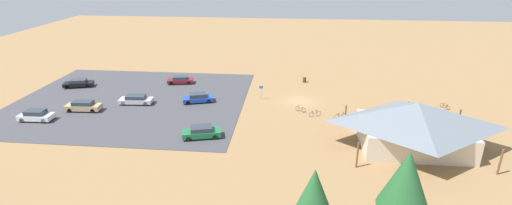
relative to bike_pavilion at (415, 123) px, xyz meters
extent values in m
plane|color=#937047|center=(12.61, -13.38, -3.06)|extent=(160.00, 160.00, 0.00)
cube|color=#424247|center=(37.95, -11.22, -3.03)|extent=(34.14, 29.53, 0.05)
cube|color=beige|center=(0.00, 0.00, -1.64)|extent=(11.51, 7.92, 2.83)
pyramid|color=slate|center=(0.00, 0.00, 1.07)|extent=(14.29, 10.69, 2.60)
cylinder|color=brown|center=(-6.94, -5.14, -1.64)|extent=(0.20, 0.20, 2.83)
cylinder|color=brown|center=(6.94, -5.14, -1.64)|extent=(0.20, 0.20, 2.83)
cylinder|color=brown|center=(-6.94, 5.14, -1.64)|extent=(0.20, 0.20, 2.83)
cylinder|color=brown|center=(6.94, 5.14, -1.64)|extent=(0.20, 0.20, 2.83)
cylinder|color=brown|center=(11.72, -22.60, -2.61)|extent=(0.60, 0.60, 0.90)
cylinder|color=#99999E|center=(18.47, -13.75, -1.96)|extent=(0.08, 0.08, 2.20)
cube|color=#1959B2|center=(18.47, -13.75, -1.16)|extent=(0.56, 0.04, 0.40)
cone|color=#235B2D|center=(5.30, 15.42, 2.15)|extent=(3.84, 3.84, 4.66)
cone|color=#235B2D|center=(12.01, 16.82, 1.26)|extent=(3.41, 3.41, 4.36)
torus|color=black|center=(10.11, -8.00, -2.69)|extent=(0.69, 0.34, 0.74)
torus|color=black|center=(11.05, -7.57, -2.69)|extent=(0.69, 0.34, 0.74)
cylinder|color=#722D9E|center=(10.58, -7.78, -2.57)|extent=(0.88, 0.42, 0.04)
cylinder|color=#722D9E|center=(10.41, -7.86, -2.46)|extent=(0.04, 0.04, 0.46)
cube|color=black|center=(10.41, -7.86, -2.23)|extent=(0.22, 0.16, 0.05)
cylinder|color=#722D9E|center=(10.96, -7.62, -2.43)|extent=(0.04, 0.04, 0.51)
cylinder|color=black|center=(10.96, -7.62, -2.18)|extent=(0.23, 0.45, 0.03)
torus|color=black|center=(7.78, -7.11, -2.69)|extent=(0.69, 0.34, 0.74)
torus|color=black|center=(6.78, -7.55, -2.69)|extent=(0.69, 0.34, 0.74)
cylinder|color=#197A7F|center=(7.28, -7.33, -2.57)|extent=(0.93, 0.44, 0.04)
cylinder|color=#197A7F|center=(7.46, -7.25, -2.49)|extent=(0.04, 0.04, 0.41)
cube|color=black|center=(7.46, -7.25, -2.28)|extent=(0.22, 0.15, 0.05)
cylinder|color=#197A7F|center=(6.88, -7.51, -2.44)|extent=(0.04, 0.04, 0.49)
cylinder|color=black|center=(6.88, -7.51, -2.20)|extent=(0.23, 0.45, 0.03)
torus|color=black|center=(-6.30, -10.93, -2.70)|extent=(0.35, 0.66, 0.72)
torus|color=black|center=(-5.84, -9.98, -2.70)|extent=(0.35, 0.66, 0.72)
cylinder|color=#2347B7|center=(-6.07, -10.45, -2.58)|extent=(0.46, 0.89, 0.04)
cylinder|color=#2347B7|center=(-6.15, -10.62, -2.50)|extent=(0.04, 0.04, 0.40)
cube|color=black|center=(-6.15, -10.62, -2.31)|extent=(0.16, 0.21, 0.05)
cylinder|color=#2347B7|center=(-5.89, -10.07, -2.47)|extent=(0.04, 0.04, 0.46)
cylinder|color=black|center=(-5.89, -10.07, -2.24)|extent=(0.45, 0.24, 0.03)
torus|color=black|center=(-2.89, -8.93, -2.71)|extent=(0.09, 0.71, 0.71)
torus|color=black|center=(-2.96, -7.95, -2.71)|extent=(0.09, 0.71, 0.71)
cylinder|color=red|center=(-2.92, -8.44, -2.59)|extent=(0.10, 0.90, 0.04)
cylinder|color=red|center=(-2.91, -8.61, -2.50)|extent=(0.04, 0.04, 0.41)
cube|color=black|center=(-2.91, -8.61, -2.30)|extent=(0.09, 0.20, 0.05)
cylinder|color=red|center=(-2.95, -8.05, -2.46)|extent=(0.04, 0.04, 0.49)
cylinder|color=black|center=(-2.95, -8.05, -2.21)|extent=(0.48, 0.06, 0.03)
torus|color=black|center=(12.08, -9.00, -2.72)|extent=(0.58, 0.41, 0.67)
torus|color=black|center=(12.93, -9.57, -2.72)|extent=(0.58, 0.41, 0.67)
cylinder|color=#1E7F38|center=(12.51, -9.29, -2.61)|extent=(0.80, 0.56, 0.04)
cylinder|color=#1E7F38|center=(12.35, -9.18, -2.54)|extent=(0.04, 0.04, 0.38)
cube|color=black|center=(12.35, -9.18, -2.35)|extent=(0.21, 0.18, 0.05)
cylinder|color=#1E7F38|center=(12.84, -9.51, -2.50)|extent=(0.04, 0.04, 0.46)
cylinder|color=black|center=(12.84, -9.51, -2.27)|extent=(0.30, 0.42, 0.03)
torus|color=black|center=(1.11, -8.78, -2.74)|extent=(0.63, 0.24, 0.65)
torus|color=black|center=(0.11, -9.10, -2.74)|extent=(0.63, 0.24, 0.65)
cylinder|color=orange|center=(0.61, -8.94, -2.63)|extent=(0.93, 0.33, 0.04)
cylinder|color=orange|center=(0.79, -8.88, -2.54)|extent=(0.04, 0.04, 0.40)
cube|color=black|center=(0.79, -8.88, -2.34)|extent=(0.21, 0.14, 0.05)
cylinder|color=orange|center=(0.21, -9.06, -2.49)|extent=(0.04, 0.04, 0.48)
cylinder|color=black|center=(0.21, -9.06, -2.25)|extent=(0.18, 0.47, 0.03)
torus|color=black|center=(-7.79, -12.96, -2.74)|extent=(0.34, 0.59, 0.65)
torus|color=black|center=(-8.26, -12.07, -2.74)|extent=(0.34, 0.59, 0.65)
cylinder|color=black|center=(-8.02, -12.51, -2.63)|extent=(0.47, 0.84, 0.04)
cylinder|color=black|center=(-7.94, -12.68, -2.52)|extent=(0.04, 0.04, 0.42)
cube|color=black|center=(-7.94, -12.68, -2.31)|extent=(0.16, 0.21, 0.05)
cylinder|color=black|center=(-8.21, -12.16, -2.54)|extent=(0.04, 0.04, 0.39)
cylinder|color=black|center=(-8.21, -12.16, -2.35)|extent=(0.44, 0.25, 0.03)
torus|color=black|center=(3.47, -8.37, -2.69)|extent=(0.69, 0.34, 0.74)
torus|color=black|center=(2.47, -7.92, -2.69)|extent=(0.69, 0.34, 0.74)
cylinder|color=silver|center=(2.97, -8.14, -2.57)|extent=(0.94, 0.44, 0.04)
cylinder|color=silver|center=(3.15, -8.22, -2.49)|extent=(0.04, 0.04, 0.40)
cube|color=black|center=(3.15, -8.22, -2.29)|extent=(0.22, 0.15, 0.05)
cylinder|color=silver|center=(2.57, -7.97, -2.44)|extent=(0.04, 0.04, 0.50)
cylinder|color=black|center=(2.57, -7.97, -2.19)|extent=(0.22, 0.45, 0.03)
cube|color=#BCBCC1|center=(36.59, -9.83, -2.50)|extent=(4.89, 2.17, 0.58)
cube|color=#2D3842|center=(36.59, -9.83, -1.94)|extent=(2.78, 1.81, 0.54)
cylinder|color=black|center=(38.16, -8.91, -2.69)|extent=(0.65, 0.26, 0.64)
cylinder|color=black|center=(38.27, -10.54, -2.69)|extent=(0.65, 0.26, 0.64)
cylinder|color=black|center=(34.92, -9.12, -2.69)|extent=(0.65, 0.26, 0.64)
cylinder|color=black|center=(35.02, -10.75, -2.69)|extent=(0.65, 0.26, 0.64)
cube|color=maroon|center=(32.81, -19.74, -2.50)|extent=(4.51, 2.49, 0.58)
cube|color=#2D3842|center=(32.81, -19.74, -1.98)|extent=(2.63, 1.95, 0.48)
cylinder|color=black|center=(34.10, -18.73, -2.69)|extent=(0.67, 0.33, 0.64)
cylinder|color=black|center=(34.37, -20.24, -2.69)|extent=(0.67, 0.33, 0.64)
cylinder|color=black|center=(31.24, -19.24, -2.69)|extent=(0.67, 0.33, 0.64)
cylinder|color=black|center=(31.52, -20.76, -2.69)|extent=(0.67, 0.33, 0.64)
cube|color=#1E42B2|center=(27.68, -11.38, -2.49)|extent=(4.76, 3.07, 0.60)
cube|color=#2D3842|center=(27.68, -11.38, -1.90)|extent=(2.84, 2.29, 0.59)
cylinder|color=black|center=(28.87, -10.15, -2.69)|extent=(0.68, 0.40, 0.64)
cylinder|color=black|center=(29.36, -11.72, -2.69)|extent=(0.68, 0.40, 0.64)
cylinder|color=black|center=(26.01, -11.03, -2.69)|extent=(0.68, 0.40, 0.64)
cylinder|color=black|center=(26.49, -12.60, -2.69)|extent=(0.68, 0.40, 0.64)
cube|color=black|center=(49.10, -16.26, -2.49)|extent=(4.93, 3.00, 0.59)
cube|color=#2D3842|center=(49.10, -16.26, -1.95)|extent=(2.92, 2.24, 0.50)
cylinder|color=black|center=(50.39, -15.06, -2.69)|extent=(0.68, 0.39, 0.64)
cylinder|color=black|center=(50.82, -16.60, -2.69)|extent=(0.68, 0.39, 0.64)
cylinder|color=black|center=(47.37, -15.92, -2.69)|extent=(0.68, 0.39, 0.64)
cylinder|color=black|center=(47.81, -17.45, -2.69)|extent=(0.68, 0.39, 0.64)
cube|color=tan|center=(42.87, -6.49, -2.44)|extent=(4.88, 1.95, 0.70)
cube|color=#2D3842|center=(42.87, -6.49, -1.82)|extent=(2.76, 1.64, 0.55)
cylinder|color=black|center=(44.46, -5.66, -2.69)|extent=(0.65, 0.25, 0.64)
cylinder|color=black|center=(44.54, -7.15, -2.69)|extent=(0.65, 0.25, 0.64)
cylinder|color=black|center=(41.20, -5.82, -2.69)|extent=(0.65, 0.25, 0.64)
cylinder|color=black|center=(41.28, -7.31, -2.69)|extent=(0.65, 0.25, 0.64)
cube|color=#1E6B3D|center=(24.41, 0.07, -2.45)|extent=(4.85, 2.95, 0.68)
cube|color=#2D3842|center=(24.41, 0.07, -1.85)|extent=(2.86, 2.23, 0.53)
cylinder|color=black|center=(25.69, 1.25, -2.69)|extent=(0.67, 0.37, 0.64)
cylinder|color=black|center=(26.10, -0.34, -2.69)|extent=(0.67, 0.37, 0.64)
cylinder|color=black|center=(22.71, 0.48, -2.69)|extent=(0.67, 0.37, 0.64)
cylinder|color=black|center=(23.13, -1.11, -2.69)|extent=(0.67, 0.37, 0.64)
cube|color=white|center=(47.34, -2.68, -2.46)|extent=(4.36, 1.96, 0.66)
cube|color=#2D3842|center=(47.34, -2.68, -1.83)|extent=(2.46, 1.69, 0.59)
cylinder|color=black|center=(48.79, -1.83, -2.69)|extent=(0.65, 0.24, 0.64)
cylinder|color=black|center=(48.83, -3.44, -2.69)|extent=(0.65, 0.24, 0.64)
cylinder|color=black|center=(45.86, -1.91, -2.69)|extent=(0.65, 0.24, 0.64)
cylinder|color=black|center=(45.90, -3.53, -2.69)|extent=(0.65, 0.24, 0.64)
cube|color=#2D3347|center=(-2.30, -10.74, -2.64)|extent=(0.29, 0.36, 0.84)
cylinder|color=red|center=(-2.30, -10.74, -1.88)|extent=(0.36, 0.36, 0.67)
sphere|color=tan|center=(-2.30, -10.74, -1.43)|extent=(0.24, 0.24, 0.24)
camera|label=1|loc=(13.89, 40.04, 17.39)|focal=26.53mm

